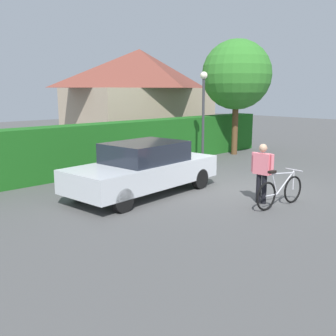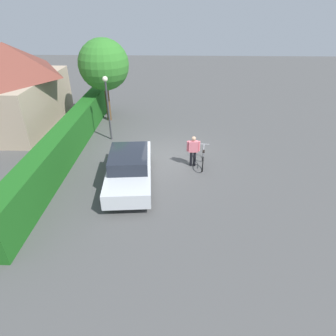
# 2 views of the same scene
# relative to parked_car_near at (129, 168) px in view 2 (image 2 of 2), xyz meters

# --- Properties ---
(ground_plane) EXTENTS (60.00, 60.00, 0.00)m
(ground_plane) POSITION_rel_parked_car_near_xyz_m (2.50, -1.61, -0.75)
(ground_plane) COLOR #4B4B4B
(hedge_row) EXTENTS (14.37, 0.90, 1.72)m
(hedge_row) POSITION_rel_parked_car_near_xyz_m (2.50, 3.46, 0.11)
(hedge_row) COLOR #1B5B1A
(hedge_row) RESTS_ON ground
(house_distant) EXTENTS (7.48, 4.47, 4.93)m
(house_distant) POSITION_rel_parked_car_near_xyz_m (6.42, 7.81, 1.78)
(house_distant) COLOR tan
(house_distant) RESTS_ON ground
(parked_car_near) EXTENTS (4.69, 2.21, 1.46)m
(parked_car_near) POSITION_rel_parked_car_near_xyz_m (0.00, 0.00, 0.00)
(parked_car_near) COLOR silver
(parked_car_near) RESTS_ON ground
(bicycle) EXTENTS (1.79, 0.50, 0.96)m
(bicycle) POSITION_rel_parked_car_near_xyz_m (1.65, -3.30, -0.35)
(bicycle) COLOR black
(bicycle) RESTS_ON ground
(person_rider) EXTENTS (0.22, 0.64, 1.54)m
(person_rider) POSITION_rel_parked_car_near_xyz_m (1.58, -2.80, 0.14)
(person_rider) COLOR black
(person_rider) RESTS_ON ground
(street_lamp) EXTENTS (0.28, 0.28, 3.56)m
(street_lamp) POSITION_rel_parked_car_near_xyz_m (4.48, 1.75, 1.61)
(street_lamp) COLOR #38383D
(street_lamp) RESTS_ON ground
(tree_kerbside) EXTENTS (3.06, 3.06, 5.07)m
(tree_kerbside) POSITION_rel_parked_car_near_xyz_m (7.51, 2.49, 2.78)
(tree_kerbside) COLOR brown
(tree_kerbside) RESTS_ON ground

